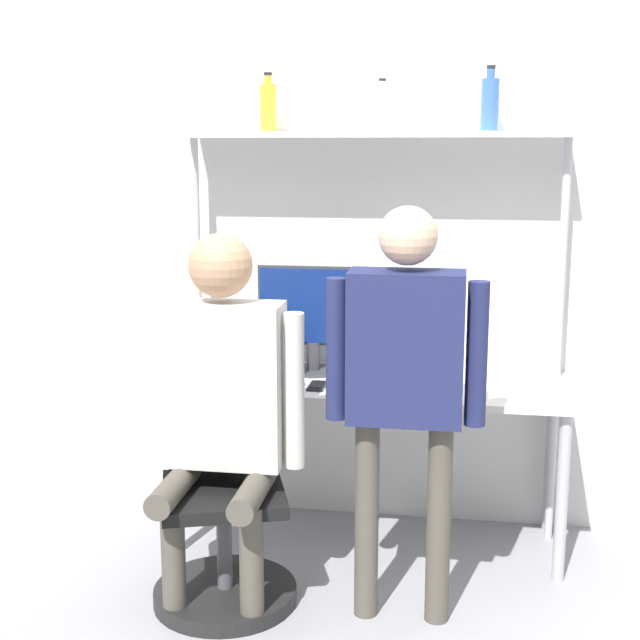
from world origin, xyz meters
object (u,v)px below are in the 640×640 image
Objects in this scene: bottle_blue at (490,103)px; laptop at (265,365)px; office_chair at (224,529)px; bottle_amber at (268,107)px; bottle_clear at (382,109)px; cell_phone at (317,386)px; person_seated at (221,390)px; monitor at (313,315)px; person_standing at (405,365)px.

laptop is at bearing -167.61° from bottle_blue.
bottle_amber reaches higher than office_chair.
office_chair is 1.87m from bottle_clear.
person_seated reaches higher than cell_phone.
bottle_clear reaches higher than monitor.
monitor is at bearing -10.62° from bottle_amber.
bottle_amber is (-0.67, 0.79, 0.94)m from person_standing.
person_seated is (0.01, -0.04, 0.57)m from office_chair.
person_seated is (-0.04, -0.58, 0.04)m from laptop.
bottle_amber reaches higher than person_standing.
cell_phone is 0.10× the size of person_seated.
person_standing is 1.27m from bottle_blue.
person_standing is at bearing -77.99° from bottle_clear.
laptop is at bearing 86.20° from person_seated.
person_standing is (0.46, -0.76, -0.03)m from monitor.
bottle_clear reaches higher than office_chair.
monitor is 1.69× the size of laptop.
laptop reaches higher than office_chair.
monitor reaches higher than office_chair.
bottle_blue is 0.95m from bottle_amber.
person_seated reaches higher than monitor.
cell_phone is 0.16× the size of office_chair.
person_seated is at bearing -93.80° from laptop.
bottle_blue is at bearing 70.31° from person_standing.
cell_phone is 1.22m from bottle_clear.
monitor is 0.80m from person_seated.
office_chair is 2.06m from bottle_blue.
bottle_clear is (-0.45, 0.00, -0.02)m from bottle_blue.
person_seated is 1.41m from bottle_clear.
bottle_amber is 1.14× the size of bottle_clear.
monitor is 2.00× the size of bottle_amber.
person_seated is at bearing -71.73° from office_chair.
office_chair is at bearing -142.80° from bottle_blue.
bottle_amber is (0.02, 0.79, 1.07)m from person_seated.
office_chair is (-0.24, -0.71, -0.73)m from monitor.
laptop is (-0.19, -0.17, -0.20)m from monitor.
bottle_amber is at bearing -180.00° from bottle_clear.
laptop is 0.19× the size of person_standing.
bottle_amber reaches higher than person_seated.
cell_phone is 1.24m from bottle_amber.
bottle_blue is at bearing -0.00° from bottle_clear.
bottle_clear is (-0.17, 0.79, 0.93)m from person_standing.
laptop is 0.76m from office_chair.
bottle_amber reaches higher than laptop.
office_chair is at bearing -95.43° from laptop.
monitor is 0.32m from laptop.
laptop is 1.13m from bottle_amber.
bottle_blue is at bearing 23.23° from cell_phone.
cell_phone is (0.06, -0.26, -0.26)m from monitor.
laptop is 1.11× the size of bottle_blue.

